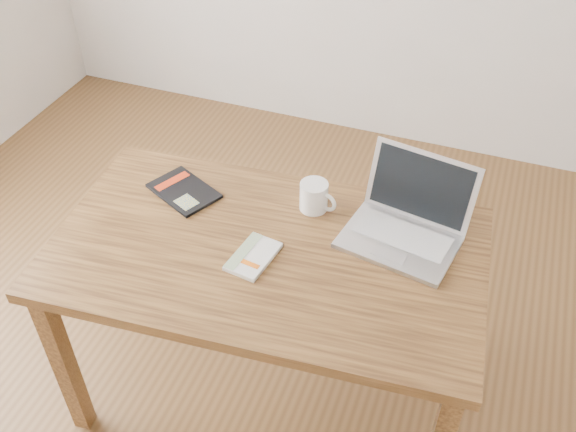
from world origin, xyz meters
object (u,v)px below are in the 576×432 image
(laptop, at_px, (407,222))
(coffee_mug, at_px, (315,196))
(white_guidebook, at_px, (253,256))
(black_guidebook, at_px, (184,191))
(desk, at_px, (267,268))

(laptop, xyz_separation_m, coffee_mug, (-0.31, 0.02, 0.00))
(white_guidebook, bearing_deg, black_guidebook, 156.89)
(desk, bearing_deg, white_guidebook, -115.99)
(white_guidebook, bearing_deg, coffee_mug, 79.35)
(black_guidebook, relative_size, laptop, 0.70)
(white_guidebook, xyz_separation_m, laptop, (0.41, 0.27, 0.04))
(laptop, distance_m, coffee_mug, 0.31)
(laptop, bearing_deg, black_guidebook, -165.47)
(white_guidebook, height_order, black_guidebook, white_guidebook)
(white_guidebook, bearing_deg, laptop, 41.70)
(laptop, relative_size, coffee_mug, 2.98)
(desk, xyz_separation_m, laptop, (0.39, 0.22, 0.14))
(desk, height_order, black_guidebook, black_guidebook)
(black_guidebook, bearing_deg, white_guidebook, -95.91)
(white_guidebook, relative_size, laptop, 0.49)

